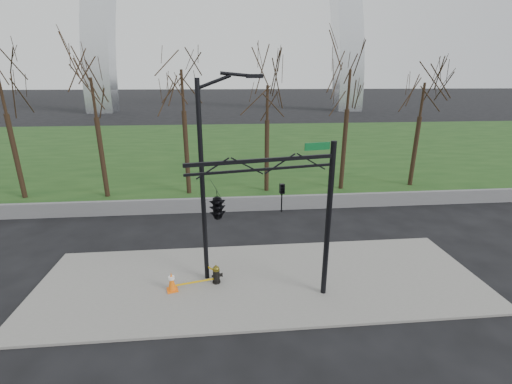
{
  "coord_description": "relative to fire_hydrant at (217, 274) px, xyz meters",
  "views": [
    {
      "loc": [
        -1.36,
        -12.19,
        8.0
      ],
      "look_at": [
        -0.03,
        2.0,
        3.23
      ],
      "focal_mm": 24.03,
      "sensor_mm": 36.0,
      "label": 1
    }
  ],
  "objects": [
    {
      "name": "sidewalk",
      "position": [
        1.83,
        0.08,
        -0.42
      ],
      "size": [
        18.0,
        6.0,
        0.1
      ],
      "primitive_type": "cube",
      "color": "slate",
      "rests_on": "ground"
    },
    {
      "name": "ground",
      "position": [
        1.83,
        0.08,
        -0.47
      ],
      "size": [
        500.0,
        500.0,
        0.0
      ],
      "primitive_type": "plane",
      "color": "black",
      "rests_on": "ground"
    },
    {
      "name": "fire_hydrant",
      "position": [
        0.0,
        0.0,
        0.0
      ],
      "size": [
        0.49,
        0.32,
        0.8
      ],
      "rotation": [
        0.0,
        0.0,
        0.07
      ],
      "color": "black",
      "rests_on": "sidewalk"
    },
    {
      "name": "guardrail",
      "position": [
        1.83,
        8.08,
        -0.02
      ],
      "size": [
        60.0,
        0.3,
        0.9
      ],
      "primitive_type": "cube",
      "color": "#59595B",
      "rests_on": "ground"
    },
    {
      "name": "grass_strip",
      "position": [
        1.83,
        30.08,
        -0.44
      ],
      "size": [
        120.0,
        40.0,
        0.06
      ],
      "primitive_type": "cube",
      "color": "#1A3B15",
      "rests_on": "ground"
    },
    {
      "name": "street_light",
      "position": [
        -0.18,
        0.41,
        4.23
      ],
      "size": [
        2.39,
        0.29,
        8.21
      ],
      "rotation": [
        0.0,
        0.0,
        0.04
      ],
      "color": "black",
      "rests_on": "ground"
    },
    {
      "name": "traffic_signal_mast",
      "position": [
        0.93,
        -1.66,
        3.68
      ],
      "size": [
        5.02,
        2.54,
        6.0
      ],
      "rotation": [
        0.0,
        0.0,
        0.19
      ],
      "color": "black",
      "rests_on": "ground"
    },
    {
      "name": "caution_tape",
      "position": [
        -0.71,
        -0.1,
        -0.1
      ],
      "size": [
        1.72,
        0.79,
        0.41
      ],
      "color": "#DAA50B",
      "rests_on": "ground"
    },
    {
      "name": "traffic_cone",
      "position": [
        -1.73,
        -0.38,
        0.03
      ],
      "size": [
        0.5,
        0.5,
        0.8
      ],
      "rotation": [
        0.0,
        0.0,
        0.27
      ],
      "color": "orange",
      "rests_on": "sidewalk"
    },
    {
      "name": "tree_row",
      "position": [
        -2.18,
        12.08,
        4.21
      ],
      "size": [
        37.98,
        4.0,
        9.35
      ],
      "color": "black",
      "rests_on": "ground"
    }
  ]
}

